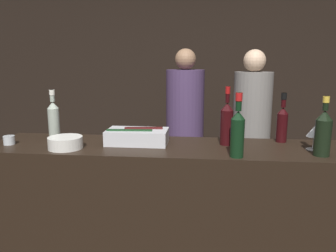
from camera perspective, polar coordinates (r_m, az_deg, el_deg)
The scene contains 13 objects.
wall_back_chalkboard at distance 4.34m, azimuth 3.29°, elevation 8.52°, with size 6.40×0.06×2.80m.
bar_counter at distance 2.23m, azimuth -0.07°, elevation -17.13°, with size 2.24×0.52×1.09m.
ice_bin_with_bottles at distance 2.08m, azimuth -5.37°, elevation -1.70°, with size 0.38×0.22×0.10m.
bowl_white at distance 2.06m, azimuth -17.43°, elevation -2.72°, with size 0.20×0.20×0.07m.
wine_glass at distance 2.10m, azimuth 24.15°, elevation -0.97°, with size 0.09×0.09×0.15m.
candle_votive at distance 2.29m, azimuth -25.94°, elevation -2.22°, with size 0.07×0.07×0.05m.
red_wine_bottle_tall at distance 2.06m, azimuth 10.19°, elevation 0.67°, with size 0.08×0.08×0.36m.
red_wine_bottle_black_foil at distance 2.23m, azimuth 19.27°, elevation 0.68°, with size 0.07×0.07×0.32m.
white_wine_bottle at distance 2.30m, azimuth -19.29°, elevation 1.22°, with size 0.07×0.07×0.33m.
red_wine_bottle_burgundy at distance 1.80m, azimuth 12.02°, elevation -0.82°, with size 0.07×0.07×0.35m.
champagne_bottle at distance 1.98m, azimuth 25.40°, elevation -0.89°, with size 0.09×0.09×0.33m.
person_in_hoodie at distance 3.41m, azimuth 2.95°, elevation 0.31°, with size 0.39×0.39×1.73m.
person_blond_tee at distance 3.31m, azimuth 14.28°, elevation -0.45°, with size 0.37×0.37×1.71m.
Camera 1 is at (0.21, -1.69, 1.61)m, focal length 35.00 mm.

